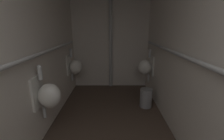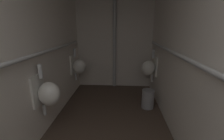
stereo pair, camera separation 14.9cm
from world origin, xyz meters
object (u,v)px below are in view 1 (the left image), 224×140
(urinal_right_mid, at_px, (146,67))
(standpipe_back_wall, at_px, (111,37))
(waste_bin, at_px, (146,98))
(urinal_left_far, at_px, (75,66))
(urinal_left_mid, at_px, (48,95))

(urinal_right_mid, xyz_separation_m, standpipe_back_wall, (-0.82, 0.51, 0.63))
(urinal_right_mid, distance_m, waste_bin, 0.77)
(urinal_left_far, relative_size, urinal_right_mid, 1.00)
(standpipe_back_wall, xyz_separation_m, waste_bin, (0.72, -1.08, -1.13))
(urinal_left_far, bearing_deg, urinal_left_mid, -90.00)
(standpipe_back_wall, relative_size, waste_bin, 6.88)
(urinal_left_far, height_order, waste_bin, urinal_left_far)
(urinal_right_mid, bearing_deg, standpipe_back_wall, 148.00)
(waste_bin, bearing_deg, standpipe_back_wall, 123.78)
(urinal_right_mid, bearing_deg, urinal_left_mid, -137.63)
(urinal_left_mid, bearing_deg, urinal_left_far, 90.00)
(urinal_left_far, height_order, urinal_right_mid, same)
(urinal_left_far, height_order, standpipe_back_wall, standpipe_back_wall)
(urinal_right_mid, distance_m, standpipe_back_wall, 1.15)
(urinal_left_far, bearing_deg, urinal_right_mid, -1.28)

